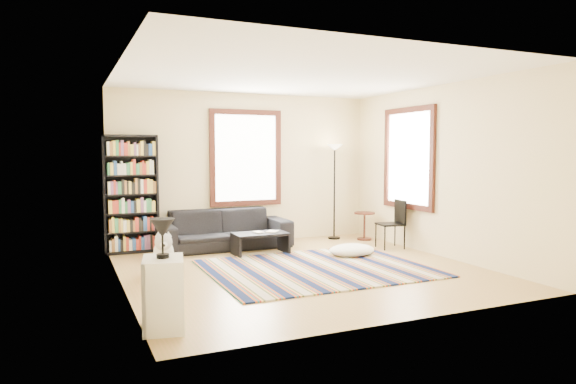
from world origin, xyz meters
name	(u,v)px	position (x,y,z in m)	size (l,w,h in m)	color
floor	(302,273)	(0.00, 0.00, -0.05)	(5.00, 5.00, 0.10)	#AF8350
ceiling	(302,72)	(0.00, 0.00, 2.85)	(5.00, 5.00, 0.10)	white
wall_back	(245,168)	(0.00, 2.55, 1.40)	(5.00, 0.10, 2.80)	beige
wall_front	(412,184)	(0.00, -2.55, 1.40)	(5.00, 0.10, 2.80)	beige
wall_left	(116,177)	(-2.55, 0.00, 1.40)	(0.10, 5.00, 2.80)	beige
wall_right	(443,171)	(2.55, 0.00, 1.40)	(0.10, 5.00, 2.80)	beige
window_back	(246,158)	(0.00, 2.47, 1.60)	(1.20, 0.06, 1.60)	white
window_right	(409,158)	(2.47, 0.80, 1.60)	(0.06, 1.20, 1.60)	white
rug	(317,268)	(0.22, -0.06, 0.01)	(3.13, 2.50, 0.02)	#0C173D
sofa	(224,229)	(-0.57, 2.05, 0.34)	(0.92, 2.35, 0.69)	black
bookshelf	(131,194)	(-2.11, 2.32, 1.00)	(0.90, 0.30, 2.00)	black
coffee_table	(260,243)	(-0.15, 1.31, 0.18)	(0.90, 0.50, 0.36)	black
book_a	(255,233)	(-0.25, 1.31, 0.37)	(0.19, 0.14, 0.02)	beige
book_b	(268,231)	(0.00, 1.36, 0.37)	(0.17, 0.23, 0.02)	beige
floor_cushion	(352,250)	(1.17, 0.55, 0.10)	(0.79, 0.59, 0.20)	white
floor_lamp	(334,192)	(1.72, 2.15, 0.93)	(0.30, 0.30, 1.86)	black
side_table	(364,226)	(2.20, 1.80, 0.27)	(0.40, 0.40, 0.54)	#3F180F
folding_chair	(390,224)	(2.15, 0.87, 0.43)	(0.42, 0.40, 0.86)	black
white_cabinet	(164,294)	(-2.30, -1.75, 0.35)	(0.38, 0.50, 0.70)	white
table_lamp	(163,238)	(-2.30, -1.75, 0.89)	(0.24, 0.24, 0.38)	black
dog	(163,253)	(-1.90, 0.49, 0.31)	(0.44, 0.61, 0.61)	silver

